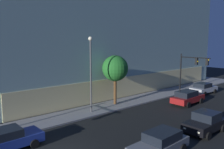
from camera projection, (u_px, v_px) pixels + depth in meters
modern_building at (89, 26)px, 39.68m from camera, size 39.72×23.19×20.43m
traffic_light_far_corner at (192, 66)px, 32.51m from camera, size 0.43×4.38×5.61m
street_lamp_sidewalk at (91, 65)px, 23.78m from camera, size 0.44×0.44×7.85m
sidewalk_tree at (115, 69)px, 26.97m from camera, size 3.03×3.03×5.77m
car_blue at (9, 139)px, 16.12m from camera, size 4.34×2.21×1.55m
car_grey at (160, 143)px, 15.37m from camera, size 4.62×2.15×1.58m
car_black at (205, 122)px, 19.30m from camera, size 4.07×2.19×1.69m
car_red at (187, 97)px, 27.87m from camera, size 4.76×2.17×1.66m
car_silver at (203, 88)px, 33.65m from camera, size 4.55×2.31×1.56m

